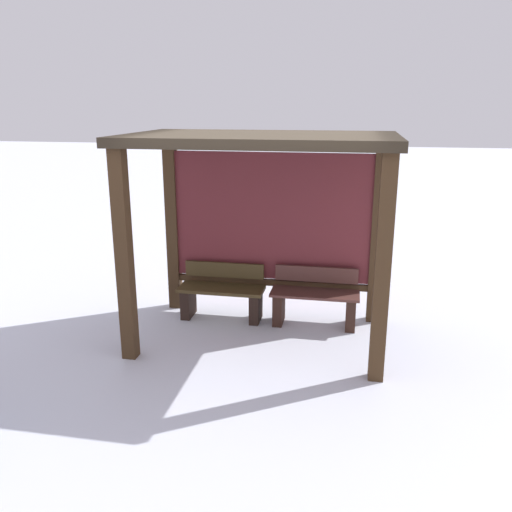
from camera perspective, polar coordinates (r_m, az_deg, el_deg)
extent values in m
plane|color=white|center=(6.48, 0.52, -8.68)|extent=(60.00, 60.00, 0.00)
cube|color=#3D2A18|center=(5.76, -13.99, -0.20)|extent=(0.15, 0.15, 2.29)
cube|color=#3D2A18|center=(5.27, 13.45, -1.70)|extent=(0.15, 0.15, 2.29)
cube|color=#3D2A18|center=(7.15, -8.94, 3.23)|extent=(0.15, 0.15, 2.29)
cube|color=#3D2A18|center=(6.75, 12.91, 2.26)|extent=(0.15, 0.15, 2.29)
cube|color=#2E261B|center=(5.89, 0.58, 12.49)|extent=(2.94, 1.82, 0.10)
cube|color=maroon|center=(6.79, 1.69, 4.22)|extent=(2.51, 0.08, 1.63)
cube|color=#3D2A18|center=(7.00, 1.61, -2.85)|extent=(2.51, 0.06, 0.08)
cube|color=#41321A|center=(6.87, -3.74, -3.55)|extent=(1.11, 0.40, 0.04)
cube|color=#41321A|center=(6.97, -3.41, -1.50)|extent=(1.05, 0.04, 0.20)
cube|color=black|center=(6.85, -0.02, -5.48)|extent=(0.12, 0.34, 0.39)
cube|color=black|center=(7.06, -7.29, -4.94)|extent=(0.12, 0.34, 0.39)
cube|color=#502D28|center=(6.68, 6.35, -4.04)|extent=(1.11, 0.40, 0.03)
cube|color=#502D28|center=(6.79, 6.52, -1.96)|extent=(1.05, 0.04, 0.20)
cube|color=#311D17|center=(6.75, 10.15, -6.00)|extent=(0.12, 0.34, 0.41)
cube|color=#311D17|center=(6.80, 2.47, -5.56)|extent=(0.12, 0.34, 0.41)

